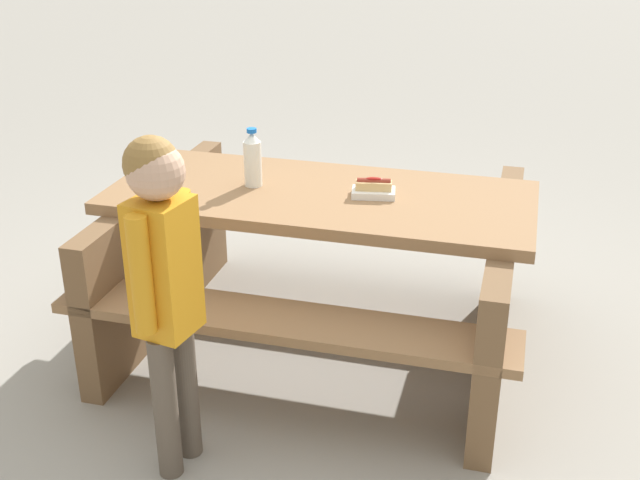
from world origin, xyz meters
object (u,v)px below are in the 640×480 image
picnic_table (320,257)px  hotdog_tray (374,189)px  child_in_coat (164,268)px  soda_bottle (253,159)px

picnic_table → hotdog_tray: (0.22, 0.05, 0.34)m
picnic_table → hotdog_tray: size_ratio=9.77×
hotdog_tray → child_in_coat: (-0.34, -1.01, 0.02)m
picnic_table → soda_bottle: 0.52m
hotdog_tray → picnic_table: bearing=-167.7°
picnic_table → child_in_coat: 1.03m
soda_bottle → hotdog_tray: (0.52, 0.10, -0.09)m
hotdog_tray → child_in_coat: size_ratio=0.17×
soda_bottle → hotdog_tray: size_ratio=1.24×
picnic_table → hotdog_tray: 0.41m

